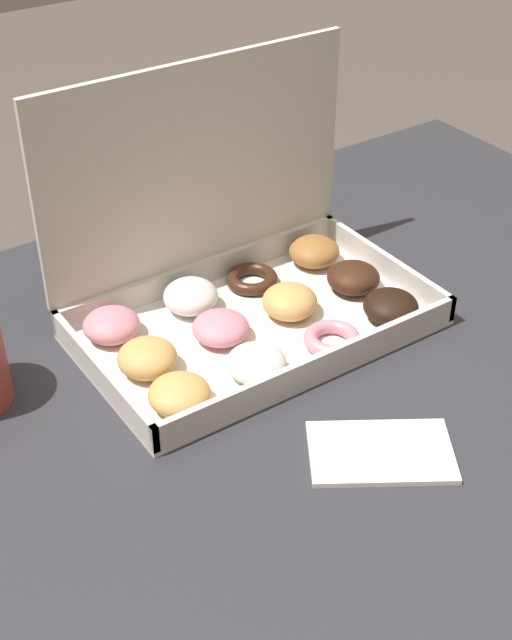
{
  "coord_description": "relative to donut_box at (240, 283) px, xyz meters",
  "views": [
    {
      "loc": [
        -0.5,
        -0.66,
        1.4
      ],
      "look_at": [
        -0.01,
        0.06,
        0.78
      ],
      "focal_mm": 50.0,
      "sensor_mm": 36.0,
      "label": 1
    }
  ],
  "objects": [
    {
      "name": "paper_napkin",
      "position": [
        -0.01,
        -0.28,
        -0.05
      ],
      "size": [
        0.17,
        0.15,
        0.01
      ],
      "color": "white",
      "rests_on": "dining_table"
    },
    {
      "name": "dining_table",
      "position": [
        0.01,
        -0.09,
        -0.16
      ],
      "size": [
        1.25,
        0.83,
        0.76
      ],
      "color": "#2D2D33",
      "rests_on": "ground_plane"
    },
    {
      "name": "donut_box",
      "position": [
        0.0,
        0.0,
        0.0
      ],
      "size": [
        0.42,
        0.25,
        0.3
      ],
      "color": "silver",
      "rests_on": "dining_table"
    }
  ]
}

